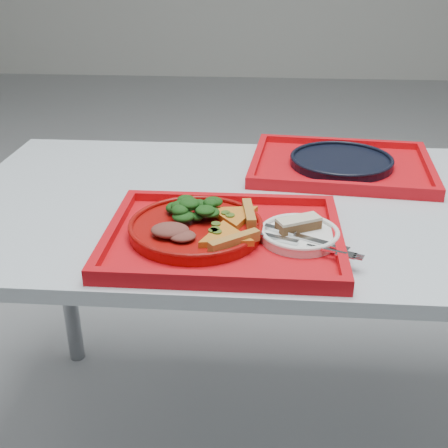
{
  "coord_description": "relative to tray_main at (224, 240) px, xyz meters",
  "views": [
    {
      "loc": [
        -0.1,
        -1.17,
        1.26
      ],
      "look_at": [
        -0.18,
        -0.19,
        0.78
      ],
      "focal_mm": 45.0,
      "sensor_mm": 36.0,
      "label": 1
    }
  ],
  "objects": [
    {
      "name": "meat_portion",
      "position": [
        -0.1,
        -0.04,
        0.03
      ],
      "size": [
        0.07,
        0.06,
        0.02
      ],
      "primitive_type": "ellipsoid",
      "color": "brown",
      "rests_on": "dinner_plate"
    },
    {
      "name": "knife",
      "position": [
        0.15,
        -0.02,
        0.02
      ],
      "size": [
        0.17,
        0.1,
        0.01
      ],
      "primitive_type": "cube",
      "rotation": [
        0.0,
        0.0,
        -0.49
      ],
      "color": "silver",
      "rests_on": "side_plate"
    },
    {
      "name": "ground",
      "position": [
        0.18,
        0.21,
        -0.76
      ],
      "size": [
        10.0,
        10.0,
        0.0
      ],
      "primitive_type": "plane",
      "color": "gray",
      "rests_on": "ground"
    },
    {
      "name": "salad_heap",
      "position": [
        -0.07,
        0.05,
        0.05
      ],
      "size": [
        0.1,
        0.09,
        0.05
      ],
      "primitive_type": "ellipsoid",
      "color": "black",
      "rests_on": "dinner_plate"
    },
    {
      "name": "tray_far",
      "position": [
        0.27,
        0.42,
        0.0
      ],
      "size": [
        0.48,
        0.39,
        0.01
      ],
      "primitive_type": "cube",
      "rotation": [
        0.0,
        0.0,
        -0.09
      ],
      "color": "red",
      "rests_on": "table"
    },
    {
      "name": "navy_plate",
      "position": [
        0.27,
        0.42,
        0.01
      ],
      "size": [
        0.26,
        0.26,
        0.02
      ],
      "primitive_type": "cylinder",
      "color": "black",
      "rests_on": "tray_far"
    },
    {
      "name": "pizza_slice_a",
      "position": [
        0.01,
        -0.05,
        0.03
      ],
      "size": [
        0.15,
        0.15,
        0.02
      ],
      "primitive_type": null,
      "rotation": [
        0.0,
        0.0,
        2.24
      ],
      "color": "gold",
      "rests_on": "dinner_plate"
    },
    {
      "name": "table",
      "position": [
        0.18,
        0.21,
        -0.08
      ],
      "size": [
        1.6,
        0.8,
        0.75
      ],
      "color": "#B4BECA",
      "rests_on": "ground"
    },
    {
      "name": "pizza_slice_b",
      "position": [
        0.02,
        0.05,
        0.03
      ],
      "size": [
        0.13,
        0.12,
        0.02
      ],
      "primitive_type": null,
      "rotation": [
        0.0,
        0.0,
        3.28
      ],
      "color": "gold",
      "rests_on": "dinner_plate"
    },
    {
      "name": "dessert_bar",
      "position": [
        0.14,
        0.02,
        0.03
      ],
      "size": [
        0.09,
        0.07,
        0.02
      ],
      "rotation": [
        0.0,
        0.0,
        0.47
      ],
      "color": "#4A3018",
      "rests_on": "side_plate"
    },
    {
      "name": "tray_main",
      "position": [
        0.0,
        0.0,
        0.0
      ],
      "size": [
        0.45,
        0.35,
        0.01
      ],
      "primitive_type": "cube",
      "rotation": [
        0.0,
        0.0,
        0.0
      ],
      "color": "red",
      "rests_on": "table"
    },
    {
      "name": "dinner_plate",
      "position": [
        -0.05,
        0.01,
        0.02
      ],
      "size": [
        0.26,
        0.26,
        0.02
      ],
      "primitive_type": "cylinder",
      "color": "maroon",
      "rests_on": "tray_main"
    },
    {
      "name": "fork",
      "position": [
        0.15,
        -0.05,
        0.02
      ],
      "size": [
        0.18,
        0.09,
        0.01
      ],
      "primitive_type": "cube",
      "rotation": [
        0.0,
        0.0,
        -0.38
      ],
      "color": "silver",
      "rests_on": "side_plate"
    },
    {
      "name": "side_plate",
      "position": [
        0.15,
        0.0,
        0.01
      ],
      "size": [
        0.15,
        0.15,
        0.01
      ],
      "primitive_type": "cylinder",
      "color": "white",
      "rests_on": "tray_main"
    }
  ]
}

